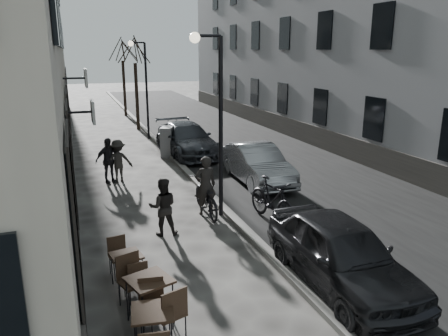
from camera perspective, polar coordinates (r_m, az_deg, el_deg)
road at (r=23.09m, az=0.55°, el=3.59°), size 7.30×60.00×0.00m
kerb at (r=22.13m, az=-8.38°, el=3.07°), size 0.25×60.00×0.12m
streetlamp_near at (r=11.95m, az=-1.23°, el=8.03°), size 0.90×0.28×5.09m
streetlamp_far at (r=23.60m, az=-10.55°, el=11.34°), size 0.90×0.28×5.09m
tree_near at (r=26.53m, az=-11.62°, el=14.94°), size 2.40×2.40×5.70m
tree_far at (r=32.48m, az=-13.18°, el=14.85°), size 2.40×2.40×5.70m
bistro_set_a at (r=7.30m, az=-9.24°, el=-19.91°), size 0.73×1.62×0.93m
bistro_set_b at (r=8.00m, az=-9.67°, el=-16.17°), size 0.99×1.76×1.01m
bistro_set_c at (r=9.19m, az=-12.56°, el=-12.53°), size 0.67×1.47×0.84m
utility_cabinet at (r=19.74m, az=-7.41°, el=3.44°), size 0.80×1.01×1.34m
bicycle at (r=12.70m, az=-2.43°, el=-3.75°), size 0.71×2.02×1.06m
cyclist_rider at (r=12.59m, az=-2.44°, el=-2.30°), size 0.63×0.42×1.74m
pedestrian_near at (r=11.33m, az=-7.98°, el=-5.04°), size 0.83×0.70×1.52m
pedestrian_mid at (r=16.18m, az=-13.66°, el=0.92°), size 1.03×0.63×1.56m
pedestrian_far at (r=16.16m, az=-14.88°, el=0.97°), size 1.04×0.72×1.64m
car_near at (r=9.22m, az=15.00°, el=-10.69°), size 1.72×4.17×1.41m
car_mid at (r=15.76m, az=4.32°, el=0.56°), size 1.51×4.15×1.36m
car_far at (r=19.97m, az=-4.90°, el=3.77°), size 2.27×5.00×1.42m
moped at (r=12.22m, az=6.31°, el=-4.18°), size 0.94×2.12×1.23m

